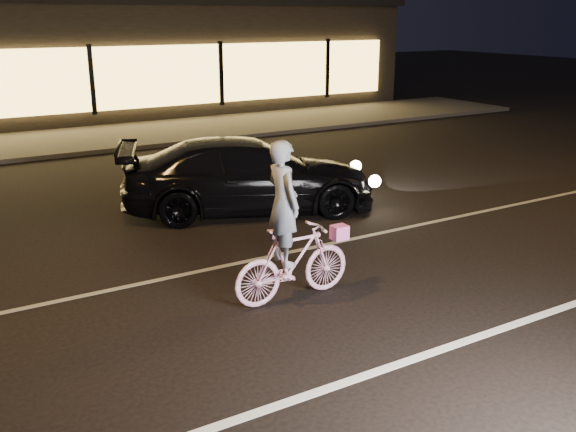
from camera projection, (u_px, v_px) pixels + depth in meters
ground at (389, 293)px, 8.61m from camera, size 90.00×90.00×0.00m
lane_stripe_near at (472, 339)px, 7.38m from camera, size 60.00×0.12×0.01m
lane_stripe_far at (309, 248)px, 10.25m from camera, size 60.00×0.10×0.01m
sidewalk at (112, 137)px, 19.25m from camera, size 30.00×4.00×0.12m
storefront at (61, 55)px, 23.52m from camera, size 25.40×8.42×4.20m
cyclist at (290, 245)px, 8.20m from camera, size 1.69×0.58×2.13m
sedan at (249, 175)px, 12.04m from camera, size 5.11×3.45×1.37m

